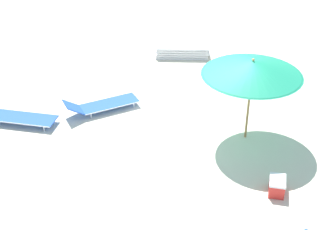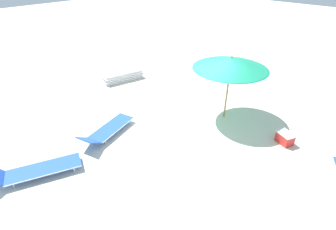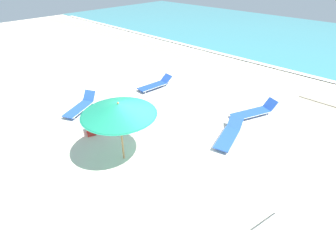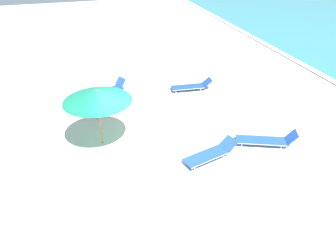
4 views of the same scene
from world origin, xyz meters
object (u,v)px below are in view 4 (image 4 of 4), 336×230
sun_lounger_under_umbrella (192,86)px  cooler_box (97,112)px  beach_umbrella (97,96)px  sun_lounger_beside_umbrella (267,140)px  sun_lounger_near_water_right (108,90)px  sun_lounger_near_water_left (211,153)px

sun_lounger_under_umbrella → cooler_box: size_ratio=3.56×
cooler_box → beach_umbrella: bearing=-157.8°
sun_lounger_beside_umbrella → sun_lounger_near_water_right: size_ratio=1.11×
beach_umbrella → sun_lounger_under_umbrella: bearing=125.5°
sun_lounger_near_water_left → sun_lounger_beside_umbrella: bearing=78.7°
sun_lounger_under_umbrella → sun_lounger_near_water_left: sun_lounger_under_umbrella is taller
sun_lounger_near_water_right → cooler_box: bearing=-45.3°
beach_umbrella → sun_lounger_beside_umbrella: 6.56m
sun_lounger_near_water_right → cooler_box: size_ratio=3.43×
sun_lounger_beside_umbrella → sun_lounger_near_water_left: (0.17, -2.40, -0.01)m
sun_lounger_near_water_left → beach_umbrella: bearing=-135.3°
sun_lounger_under_umbrella → sun_lounger_near_water_right: sun_lounger_near_water_right is taller
sun_lounger_near_water_left → cooler_box: bearing=-155.8°
beach_umbrella → sun_lounger_under_umbrella: size_ratio=1.17×
sun_lounger_under_umbrella → sun_lounger_near_water_left: bearing=-8.1°
sun_lounger_under_umbrella → sun_lounger_near_water_left: size_ratio=0.96×
cooler_box → sun_lounger_under_umbrella: bearing=-51.6°
sun_lounger_under_umbrella → sun_lounger_near_water_left: (5.63, -1.37, -0.00)m
beach_umbrella → cooler_box: beach_umbrella is taller
beach_umbrella → sun_lounger_near_water_left: bearing=60.1°
beach_umbrella → sun_lounger_beside_umbrella: bearing=72.4°
sun_lounger_beside_umbrella → cooler_box: 7.26m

